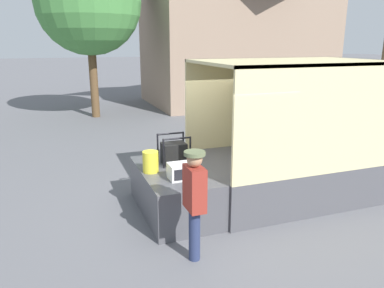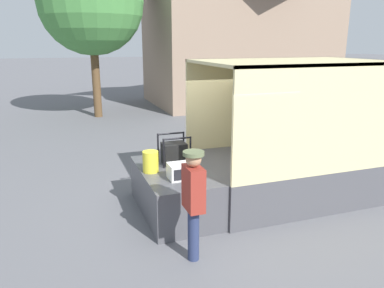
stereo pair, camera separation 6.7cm
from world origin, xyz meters
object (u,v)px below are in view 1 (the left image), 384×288
Objects in this scene: worker_person at (195,195)px; microwave at (182,171)px; box_truck at (340,145)px; street_tree at (88,2)px; orange_bucket at (151,162)px; portable_generator at (175,153)px.

microwave is at bearing 80.04° from worker_person.
box_truck is 0.79× the size of street_tree.
worker_person is at bearing -82.76° from orange_bucket.
box_truck is 4.10m from microwave.
worker_person is at bearing -89.24° from street_tree.
microwave is (-4.06, -0.53, 0.03)m from box_truck.
box_truck is at bearing 22.53° from worker_person.
box_truck is 9.44× the size of portable_generator.
orange_bucket is 11.35m from street_tree.
street_tree is (-4.45, 10.71, 3.95)m from box_truck.
worker_person is at bearing -157.47° from box_truck.
portable_generator reaches higher than orange_bucket.
box_truck is 4.64m from worker_person.
portable_generator reaches higher than microwave.
street_tree reaches higher than portable_generator.
street_tree reaches higher than worker_person.
portable_generator is 1.47× the size of orange_bucket.
box_truck is 3.94m from portable_generator.
street_tree is (-0.17, 12.48, 3.85)m from worker_person.
orange_bucket is 1.83m from worker_person.
box_truck reaches higher than microwave.
street_tree is at bearing 112.57° from box_truck.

